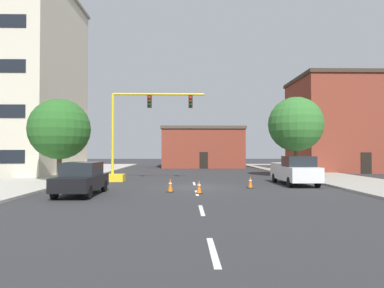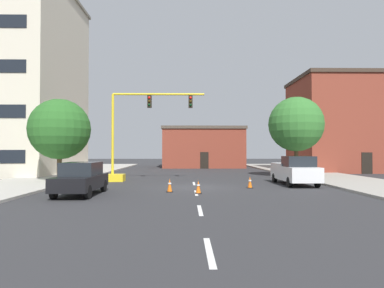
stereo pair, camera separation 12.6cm
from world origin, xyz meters
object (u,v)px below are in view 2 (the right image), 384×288
(tree_left_near, at_px, (60,129))
(sedan_black_near_left, at_px, (81,178))
(traffic_cone_roadside_b, at_px, (250,182))
(pickup_truck_white, at_px, (295,171))
(traffic_signal_gantry, at_px, (125,153))
(tree_right_mid, at_px, (296,124))
(traffic_cone_roadside_a, at_px, (170,185))
(traffic_cone_roadside_c, at_px, (198,187))

(tree_left_near, relative_size, sedan_black_near_left, 1.38)
(sedan_black_near_left, bearing_deg, traffic_cone_roadside_b, 18.40)
(pickup_truck_white, xyz_separation_m, traffic_cone_roadside_b, (-3.51, -2.10, -0.61))
(traffic_signal_gantry, bearing_deg, tree_left_near, -169.71)
(traffic_signal_gantry, height_order, tree_right_mid, tree_right_mid)
(sedan_black_near_left, relative_size, traffic_cone_roadside_b, 6.09)
(traffic_signal_gantry, bearing_deg, tree_right_mid, 15.10)
(traffic_cone_roadside_a, bearing_deg, pickup_truck_white, 25.74)
(tree_right_mid, distance_m, traffic_cone_roadside_b, 11.50)
(tree_left_near, xyz_separation_m, traffic_cone_roadside_c, (10.12, -6.81, -3.60))
(tree_left_near, height_order, traffic_cone_roadside_b, tree_left_near)
(traffic_cone_roadside_a, xyz_separation_m, traffic_cone_roadside_c, (1.61, -0.73, -0.02))
(tree_left_near, bearing_deg, traffic_signal_gantry, 10.29)
(traffic_cone_roadside_b, relative_size, traffic_cone_roadside_c, 1.01)
(sedan_black_near_left, bearing_deg, tree_right_mid, 38.07)
(tree_right_mid, bearing_deg, traffic_cone_roadside_b, -123.24)
(sedan_black_near_left, xyz_separation_m, traffic_cone_roadside_a, (4.65, 1.21, -0.51))
(traffic_signal_gantry, bearing_deg, traffic_cone_roadside_b, -29.58)
(traffic_cone_roadside_a, height_order, traffic_cone_roadside_b, traffic_cone_roadside_a)
(tree_right_mid, height_order, traffic_cone_roadside_b, tree_right_mid)
(traffic_signal_gantry, relative_size, pickup_truck_white, 1.48)
(pickup_truck_white, bearing_deg, traffic_signal_gantry, 166.87)
(traffic_cone_roadside_b, bearing_deg, pickup_truck_white, 30.93)
(tree_right_mid, height_order, sedan_black_near_left, tree_right_mid)
(traffic_signal_gantry, xyz_separation_m, tree_right_mid, (14.57, 3.93, 2.56))
(pickup_truck_white, xyz_separation_m, traffic_cone_roadside_c, (-6.86, -4.82, -0.62))
(sedan_black_near_left, bearing_deg, pickup_truck_white, 22.00)
(traffic_signal_gantry, bearing_deg, traffic_cone_roadside_a, -61.39)
(pickup_truck_white, relative_size, traffic_cone_roadside_c, 7.39)
(pickup_truck_white, height_order, traffic_cone_roadside_c, pickup_truck_white)
(traffic_cone_roadside_a, distance_m, traffic_cone_roadside_b, 5.34)
(traffic_cone_roadside_c, bearing_deg, traffic_cone_roadside_b, 39.01)
(sedan_black_near_left, distance_m, traffic_cone_roadside_a, 4.83)
(tree_left_near, height_order, tree_right_mid, tree_right_mid)
(tree_right_mid, height_order, pickup_truck_white, tree_right_mid)
(traffic_cone_roadside_b, bearing_deg, sedan_black_near_left, -161.60)
(tree_right_mid, relative_size, traffic_cone_roadside_a, 9.36)
(traffic_cone_roadside_c, bearing_deg, tree_left_near, 146.06)
(traffic_cone_roadside_c, bearing_deg, traffic_signal_gantry, 125.11)
(tree_right_mid, xyz_separation_m, sedan_black_near_left, (-15.43, -12.09, -3.85))
(tree_left_near, height_order, pickup_truck_white, tree_left_near)
(sedan_black_near_left, bearing_deg, tree_left_near, 117.93)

